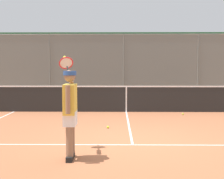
# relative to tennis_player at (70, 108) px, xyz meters

# --- Properties ---
(ground_plane) EXTENTS (60.00, 60.00, 0.00)m
(ground_plane) POSITION_rel_tennis_player_xyz_m (-1.19, -1.39, -0.94)
(ground_plane) COLOR #A8603D
(court_line_markings) EXTENTS (8.31, 9.38, 0.01)m
(court_line_markings) POSITION_rel_tennis_player_xyz_m (-1.19, -0.76, -0.94)
(court_line_markings) COLOR white
(court_line_markings) RESTS_ON ground
(fence_backdrop) EXTENTS (18.52, 1.37, 3.43)m
(fence_backdrop) POSITION_rel_tennis_player_xyz_m (-1.19, -12.31, 0.76)
(fence_backdrop) COLOR slate
(fence_backdrop) RESTS_ON ground
(tennis_net) EXTENTS (10.68, 0.09, 1.07)m
(tennis_net) POSITION_rel_tennis_player_xyz_m (-1.19, -6.24, -0.45)
(tennis_net) COLOR #2D2D2D
(tennis_net) RESTS_ON ground
(tennis_player) EXTENTS (0.48, 1.36, 1.91)m
(tennis_player) POSITION_rel_tennis_player_xyz_m (0.00, 0.00, 0.00)
(tennis_player) COLOR black
(tennis_player) RESTS_ON ground
(tennis_ball_by_sideline) EXTENTS (0.07, 0.07, 0.07)m
(tennis_ball_by_sideline) POSITION_rel_tennis_player_xyz_m (-3.13, -5.53, -0.91)
(tennis_ball_by_sideline) COLOR #D6E042
(tennis_ball_by_sideline) RESTS_ON ground
(tennis_ball_near_net) EXTENTS (0.07, 0.07, 0.07)m
(tennis_ball_near_net) POSITION_rel_tennis_player_xyz_m (-0.61, -3.00, -0.91)
(tennis_ball_near_net) COLOR #CCDB33
(tennis_ball_near_net) RESTS_ON ground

